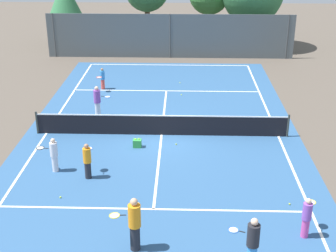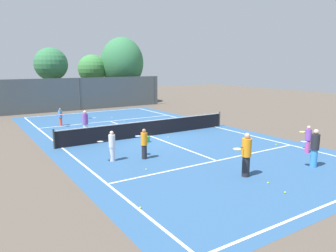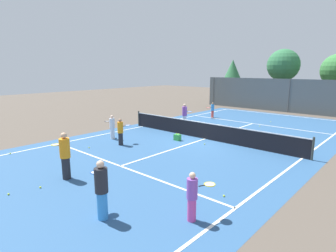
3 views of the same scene
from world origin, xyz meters
TOP-DOWN VIEW (x-y plane):
  - ground_plane at (0.00, 0.00)m, footprint 80.00×80.00m
  - court_surface at (0.00, 0.00)m, footprint 13.00×25.00m
  - tennis_net at (0.00, 0.00)m, footprint 11.90×0.10m
  - perimeter_fence at (0.00, 14.00)m, footprint 18.00×0.12m
  - tree_2 at (-1.86, 16.99)m, footprint 3.36×3.36m
  - tree_3 at (-8.55, 18.28)m, footprint 2.66×2.66m
  - player_0 at (-3.38, 2.25)m, footprint 0.93×0.50m
  - player_1 at (-4.15, -3.71)m, footprint 0.89×0.39m
  - player_2 at (-3.83, 6.63)m, footprint 0.43×0.86m
  - player_3 at (3.01, -9.40)m, footprint 0.94×0.59m
  - player_4 at (-2.70, -4.21)m, footprint 0.36×0.89m
  - player_5 at (4.94, -7.80)m, footprint 0.60×0.87m
  - player_6 at (-0.44, -8.63)m, footprint 0.96×0.43m
  - ball_crate at (-1.03, -1.36)m, footprint 0.37×0.28m
  - tennis_ball_0 at (-0.31, -9.69)m, footprint 0.07×0.07m
  - tennis_ball_1 at (-3.45, -5.76)m, footprint 0.07×0.07m
  - tennis_ball_2 at (0.80, 7.92)m, footprint 0.07×0.07m
  - tennis_ball_3 at (-5.43, -8.94)m, footprint 0.07×0.07m
  - tennis_ball_4 at (4.84, -5.95)m, footprint 0.07×0.07m
  - tennis_ball_5 at (0.90, 5.65)m, footprint 0.07×0.07m
  - tennis_ball_6 at (-2.01, 1.74)m, footprint 0.07×0.07m
  - tennis_ball_7 at (0.71, -1.08)m, footprint 0.07×0.07m
  - tennis_ball_8 at (-0.55, -10.64)m, footprint 0.07×0.07m

SIDE VIEW (x-z plane):
  - ground_plane at x=0.00m, z-range 0.00..0.00m
  - court_surface at x=0.00m, z-range 0.00..0.01m
  - tennis_ball_0 at x=-0.31m, z-range 0.00..0.07m
  - tennis_ball_1 at x=-3.45m, z-range 0.00..0.07m
  - tennis_ball_2 at x=0.80m, z-range 0.00..0.07m
  - tennis_ball_3 at x=-5.43m, z-range 0.00..0.07m
  - tennis_ball_4 at x=4.84m, z-range 0.00..0.07m
  - tennis_ball_5 at x=0.90m, z-range 0.00..0.07m
  - tennis_ball_6 at x=-2.01m, z-range 0.00..0.07m
  - tennis_ball_7 at x=0.71m, z-range 0.00..0.07m
  - tennis_ball_8 at x=-0.55m, z-range 0.00..0.07m
  - ball_crate at x=-1.03m, z-range -0.03..0.40m
  - tennis_net at x=0.00m, z-range -0.04..1.06m
  - player_2 at x=-3.83m, z-range 0.03..1.32m
  - player_5 at x=4.94m, z-range 0.03..1.44m
  - player_1 at x=-4.15m, z-range 0.03..1.47m
  - player_4 at x=-2.70m, z-range 0.03..1.50m
  - player_0 at x=-3.38m, z-range 0.03..1.66m
  - player_3 at x=3.01m, z-range 0.03..1.73m
  - player_6 at x=-0.44m, z-range 0.03..1.84m
  - perimeter_fence at x=0.00m, z-range 0.00..3.20m
  - tree_3 at x=-8.55m, z-range 1.10..6.37m
  - tree_2 at x=-1.86m, z-range 1.38..7.57m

